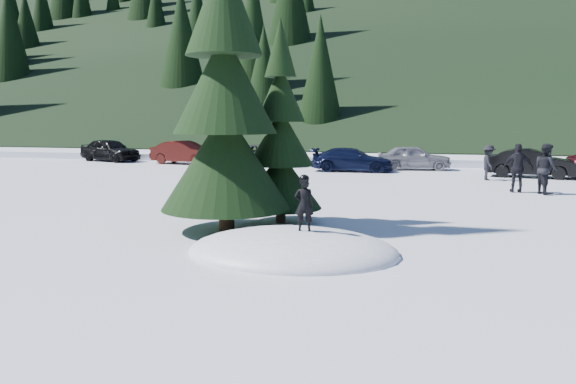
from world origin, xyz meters
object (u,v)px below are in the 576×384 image
(spruce_short, at_px, (281,144))
(adult_0, at_px, (546,169))
(car_0, at_px, (110,150))
(car_1, at_px, (185,153))
(child_skier, at_px, (304,204))
(car_2, at_px, (264,155))
(car_5, at_px, (532,163))
(car_3, at_px, (352,160))
(spruce_tall, at_px, (225,96))
(car_4, at_px, (414,157))
(adult_2, at_px, (488,163))
(adult_1, at_px, (518,168))

(spruce_short, bearing_deg, adult_0, 46.16)
(car_0, distance_m, car_1, 5.77)
(child_skier, relative_size, car_2, 0.24)
(car_5, bearing_deg, car_3, 94.80)
(spruce_short, relative_size, car_5, 1.30)
(adult_0, xyz_separation_m, car_2, (-13.77, 8.73, -0.30))
(car_1, relative_size, car_2, 0.94)
(spruce_tall, bearing_deg, car_4, 78.95)
(spruce_tall, height_order, car_4, spruce_tall)
(car_3, distance_m, car_5, 8.71)
(spruce_tall, distance_m, car_4, 18.88)
(child_skier, distance_m, car_5, 18.77)
(car_0, bearing_deg, adult_0, -94.45)
(adult_2, bearing_deg, car_1, 66.07)
(adult_0, bearing_deg, spruce_short, 114.06)
(adult_0, distance_m, car_2, 16.31)
(adult_2, height_order, car_5, adult_2)
(spruce_tall, bearing_deg, adult_0, 47.26)
(child_skier, bearing_deg, car_0, -61.48)
(adult_1, bearing_deg, adult_0, 163.67)
(car_0, relative_size, car_2, 0.95)
(adult_2, height_order, car_1, adult_2)
(spruce_tall, height_order, child_skier, spruce_tall)
(spruce_short, relative_size, car_4, 1.35)
(spruce_tall, xyz_separation_m, spruce_short, (1.00, 1.40, -1.22))
(car_5, bearing_deg, car_2, 89.37)
(spruce_short, xyz_separation_m, car_3, (-0.50, 15.05, -1.48))
(adult_1, relative_size, car_4, 0.47)
(adult_0, xyz_separation_m, car_5, (0.37, 6.19, -0.26))
(spruce_short, relative_size, car_0, 1.24)
(spruce_tall, bearing_deg, spruce_short, 54.46)
(adult_0, bearing_deg, spruce_tall, 115.16)
(car_5, bearing_deg, car_4, 74.45)
(spruce_tall, relative_size, adult_2, 5.36)
(spruce_short, distance_m, adult_0, 11.34)
(car_1, height_order, car_2, car_1)
(car_1, bearing_deg, car_3, -92.69)
(car_0, height_order, car_3, car_0)
(adult_0, distance_m, car_0, 26.49)
(adult_1, bearing_deg, spruce_tall, 47.39)
(adult_1, height_order, car_1, adult_1)
(adult_0, xyz_separation_m, car_4, (-5.23, 8.81, -0.26))
(car_3, bearing_deg, car_0, 76.70)
(car_1, distance_m, car_2, 5.15)
(child_skier, bearing_deg, spruce_short, -78.17)
(car_1, distance_m, car_3, 10.81)
(child_skier, xyz_separation_m, car_1, (-12.54, 20.28, -0.32))
(spruce_short, relative_size, adult_0, 2.86)
(car_2, distance_m, car_3, 5.76)
(car_5, bearing_deg, spruce_short, 159.81)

